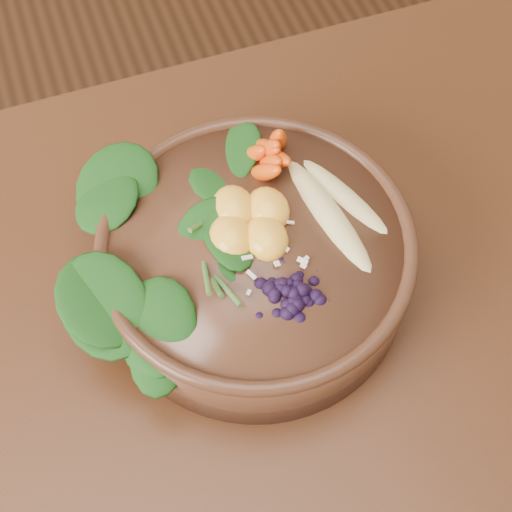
% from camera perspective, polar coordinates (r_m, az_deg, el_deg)
% --- Properties ---
extents(stoneware_bowl, '(0.28, 0.28, 0.07)m').
position_cam_1_polar(stoneware_bowl, '(0.61, -0.00, -0.48)').
color(stoneware_bowl, '#4D2D1D').
rests_on(stoneware_bowl, dining_table).
extents(kale_heap, '(0.18, 0.17, 0.04)m').
position_cam_1_polar(kale_heap, '(0.58, -5.89, 5.02)').
color(kale_heap, '#174B13').
rests_on(kale_heap, stoneware_bowl).
extents(carrot_cluster, '(0.06, 0.06, 0.07)m').
position_cam_1_polar(carrot_cluster, '(0.60, 1.32, 9.95)').
color(carrot_cluster, '#FC4C0F').
rests_on(carrot_cluster, stoneware_bowl).
extents(banana_halves, '(0.08, 0.15, 0.03)m').
position_cam_1_polar(banana_halves, '(0.59, 6.57, 4.77)').
color(banana_halves, '#E0CC84').
rests_on(banana_halves, stoneware_bowl).
extents(mandarin_cluster, '(0.08, 0.09, 0.03)m').
position_cam_1_polar(mandarin_cluster, '(0.58, -0.51, 3.35)').
color(mandarin_cluster, '#FFAE2B').
rests_on(mandarin_cluster, stoneware_bowl).
extents(blueberry_pile, '(0.13, 0.10, 0.04)m').
position_cam_1_polar(blueberry_pile, '(0.54, 2.66, -2.10)').
color(blueberry_pile, black).
rests_on(blueberry_pile, stoneware_bowl).
extents(coconut_flakes, '(0.09, 0.07, 0.01)m').
position_cam_1_polar(coconut_flakes, '(0.57, 0.92, 0.11)').
color(coconut_flakes, white).
rests_on(coconut_flakes, stoneware_bowl).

